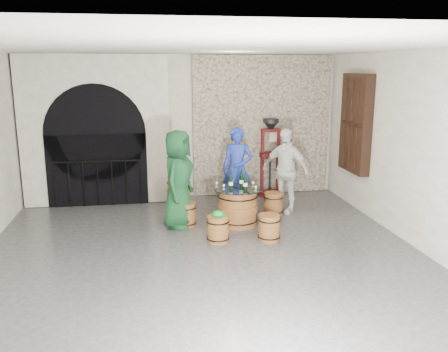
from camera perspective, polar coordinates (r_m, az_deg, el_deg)
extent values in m
plane|color=#303033|center=(7.35, -2.09, -10.48)|extent=(8.00, 8.00, 0.00)
plane|color=silver|center=(10.81, -4.86, 5.90)|extent=(8.00, 0.00, 8.00)
plane|color=silver|center=(3.12, 7.23, -12.35)|extent=(8.00, 0.00, 8.00)
plane|color=silver|center=(8.08, 23.27, 2.48)|extent=(0.00, 8.00, 8.00)
plane|color=beige|center=(6.75, -2.32, 15.29)|extent=(8.00, 8.00, 0.00)
cube|color=#AFA28B|center=(11.03, 4.58, 6.05)|extent=(3.20, 0.12, 3.18)
cube|color=silver|center=(10.58, -15.10, 5.34)|extent=(3.10, 0.50, 3.18)
cube|color=black|center=(10.46, -14.97, 0.67)|extent=(2.10, 0.03, 1.55)
cylinder|color=black|center=(10.33, -15.22, 4.88)|extent=(2.10, 0.03, 2.10)
cylinder|color=black|center=(10.36, -15.07, 1.71)|extent=(1.79, 0.04, 0.04)
cylinder|color=black|center=(10.59, -19.72, -1.09)|extent=(0.02, 0.02, 0.98)
cylinder|color=black|center=(10.54, -18.13, -1.04)|extent=(0.02, 0.02, 0.98)
cylinder|color=black|center=(10.49, -16.53, -0.98)|extent=(0.02, 0.02, 0.98)
cylinder|color=black|center=(10.46, -14.92, -0.93)|extent=(0.02, 0.02, 0.98)
cylinder|color=black|center=(10.43, -13.29, -0.87)|extent=(0.02, 0.02, 0.98)
cylinder|color=black|center=(10.42, -11.66, -0.81)|extent=(0.02, 0.02, 0.98)
cylinder|color=black|center=(10.41, -10.02, -0.75)|extent=(0.02, 0.02, 0.98)
cube|color=black|center=(10.09, 15.57, 6.11)|extent=(0.20, 1.10, 2.00)
cube|color=black|center=(10.07, 15.31, 6.11)|extent=(0.06, 0.88, 1.76)
cube|color=black|center=(10.08, 15.47, 6.11)|extent=(0.22, 0.92, 0.06)
cube|color=black|center=(9.82, 16.17, 5.89)|extent=(0.22, 0.06, 1.80)
cube|color=black|center=(10.08, 15.47, 6.11)|extent=(0.22, 0.06, 1.80)
cube|color=black|center=(10.34, 14.80, 6.31)|extent=(0.22, 0.06, 1.80)
cylinder|color=brown|center=(8.96, 1.65, -3.82)|extent=(0.71, 0.71, 0.67)
cylinder|color=brown|center=(8.96, 1.65, -3.82)|extent=(0.76, 0.76, 0.15)
torus|color=black|center=(9.03, 1.64, -5.21)|extent=(0.76, 0.76, 0.02)
torus|color=black|center=(8.90, 1.65, -2.42)|extent=(0.76, 0.76, 0.02)
cylinder|color=brown|center=(8.87, 1.66, -1.68)|extent=(0.72, 0.72, 0.02)
cylinder|color=black|center=(8.86, 1.66, -1.53)|extent=(0.92, 0.92, 0.01)
cylinder|color=brown|center=(8.94, -4.60, -4.68)|extent=(0.36, 0.36, 0.44)
cylinder|color=brown|center=(8.94, -4.60, -4.68)|extent=(0.38, 0.38, 0.10)
torus|color=black|center=(8.99, -4.58, -5.59)|extent=(0.40, 0.40, 0.02)
torus|color=black|center=(8.90, -4.62, -3.77)|extent=(0.40, 0.40, 0.02)
cylinder|color=brown|center=(8.87, -4.63, -3.28)|extent=(0.37, 0.37, 0.02)
cylinder|color=brown|center=(9.93, 1.59, -2.84)|extent=(0.36, 0.36, 0.44)
cylinder|color=brown|center=(9.93, 1.59, -2.84)|extent=(0.38, 0.38, 0.10)
torus|color=black|center=(9.97, 1.58, -3.66)|extent=(0.40, 0.40, 0.02)
torus|color=black|center=(9.89, 1.60, -2.01)|extent=(0.40, 0.40, 0.02)
cylinder|color=brown|center=(9.87, 1.60, -1.56)|extent=(0.37, 0.37, 0.02)
cylinder|color=brown|center=(9.65, 5.96, -3.38)|extent=(0.36, 0.36, 0.44)
cylinder|color=brown|center=(9.65, 5.96, -3.38)|extent=(0.38, 0.38, 0.10)
torus|color=black|center=(9.69, 5.93, -4.23)|extent=(0.40, 0.40, 0.02)
torus|color=black|center=(9.61, 5.98, -2.53)|extent=(0.40, 0.40, 0.02)
cylinder|color=brown|center=(9.59, 5.99, -2.07)|extent=(0.37, 0.37, 0.02)
cylinder|color=brown|center=(8.25, 5.45, -6.24)|extent=(0.36, 0.36, 0.44)
cylinder|color=brown|center=(8.25, 5.45, -6.24)|extent=(0.38, 0.38, 0.10)
torus|color=black|center=(8.30, 5.43, -7.21)|extent=(0.40, 0.40, 0.02)
torus|color=black|center=(8.20, 5.47, -5.26)|extent=(0.40, 0.40, 0.02)
cylinder|color=brown|center=(8.17, 5.49, -4.73)|extent=(0.37, 0.37, 0.02)
cylinder|color=brown|center=(8.13, -0.74, -6.46)|extent=(0.36, 0.36, 0.44)
cylinder|color=brown|center=(8.13, -0.74, -6.46)|extent=(0.38, 0.38, 0.10)
torus|color=black|center=(8.18, -0.74, -7.44)|extent=(0.40, 0.40, 0.02)
torus|color=black|center=(8.08, -0.74, -5.47)|extent=(0.40, 0.40, 0.02)
cylinder|color=brown|center=(8.06, -0.74, -4.93)|extent=(0.37, 0.37, 0.02)
ellipsoid|color=#0C8B2F|center=(8.04, -0.75, -4.57)|extent=(0.19, 0.19, 0.11)
cylinder|color=#0C8B2F|center=(8.04, -0.15, -4.88)|extent=(0.13, 0.13, 0.01)
imported|color=#103B1D|center=(8.76, -5.52, -0.38)|extent=(0.89, 1.05, 1.82)
imported|color=#1B3199|center=(9.80, 1.61, 0.84)|extent=(0.73, 0.60, 1.73)
imported|color=silver|center=(9.72, 7.37, 0.65)|extent=(1.02, 1.01, 1.73)
cylinder|color=black|center=(8.79, 0.83, -0.84)|extent=(0.07, 0.07, 0.22)
cylinder|color=white|center=(8.80, 0.83, -0.90)|extent=(0.08, 0.08, 0.06)
cone|color=black|center=(8.76, 0.83, -0.05)|extent=(0.07, 0.07, 0.05)
cylinder|color=black|center=(8.75, 0.83, 0.30)|extent=(0.03, 0.03, 0.07)
cylinder|color=black|center=(8.73, 2.58, -0.96)|extent=(0.07, 0.07, 0.22)
cylinder|color=white|center=(8.73, 2.57, -1.02)|extent=(0.08, 0.08, 0.06)
cone|color=black|center=(8.70, 2.58, -0.16)|extent=(0.07, 0.07, 0.05)
cylinder|color=black|center=(8.69, 2.59, 0.19)|extent=(0.03, 0.03, 0.07)
cylinder|color=black|center=(8.95, 2.11, -0.60)|extent=(0.07, 0.07, 0.22)
cylinder|color=white|center=(8.96, 2.11, -0.66)|extent=(0.08, 0.08, 0.06)
cone|color=black|center=(8.92, 2.12, 0.18)|extent=(0.07, 0.07, 0.05)
cylinder|color=black|center=(8.91, 2.12, 0.53)|extent=(0.03, 0.03, 0.07)
cylinder|color=brown|center=(10.09, -5.44, -2.00)|extent=(0.47, 0.47, 0.66)
cylinder|color=brown|center=(10.09, -5.44, -2.00)|extent=(0.50, 0.50, 0.14)
torus|color=black|center=(10.15, -5.41, -3.21)|extent=(0.51, 0.51, 0.02)
torus|color=black|center=(10.03, -5.46, -0.77)|extent=(0.51, 0.51, 0.02)
cylinder|color=brown|center=(10.01, -5.48, -0.13)|extent=(0.48, 0.48, 0.02)
cube|color=#4C0C0F|center=(11.11, 5.49, -2.10)|extent=(0.50, 0.41, 0.09)
cube|color=#4C0C0F|center=(10.90, 5.59, 2.54)|extent=(0.45, 0.30, 0.11)
cube|color=#4C0C0F|center=(10.82, 5.66, 5.49)|extent=(0.45, 0.13, 0.07)
cylinder|color=black|center=(10.98, 5.54, 0.51)|extent=(0.05, 0.05, 0.94)
cylinder|color=black|center=(10.79, 5.68, 6.63)|extent=(0.36, 0.36, 0.08)
cone|color=black|center=(10.80, 5.67, 6.03)|extent=(0.36, 0.36, 0.19)
cube|color=#4C0C0F|center=(10.88, 4.62, 1.68)|extent=(0.07, 0.07, 1.51)
cube|color=#4C0C0F|center=(10.99, 6.51, 1.75)|extent=(0.07, 0.07, 1.51)
cylinder|color=#4C0C0F|center=(10.92, 7.09, 3.67)|extent=(0.40, 0.04, 0.29)
cube|color=silver|center=(11.05, 5.91, 4.72)|extent=(0.18, 0.10, 0.22)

